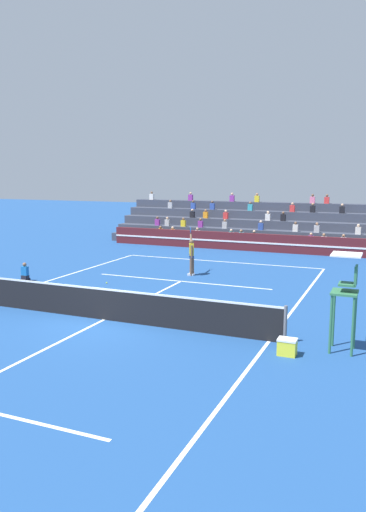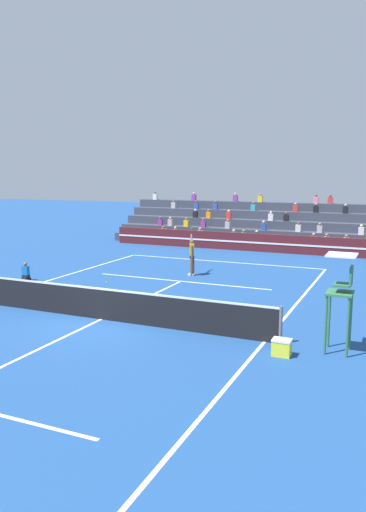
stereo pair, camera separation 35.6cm
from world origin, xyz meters
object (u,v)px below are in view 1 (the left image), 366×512
Objects in this scene: equipment_cooler at (287,347)px; tennis_player at (192,255)px; umpire_chair at (346,289)px; ball_kid_courtside at (25,274)px; tennis_ball at (107,283)px.

tennis_player is at bearing 125.57° from equipment_cooler.
umpire_chair reaches higher than equipment_cooler.
equipment_cooler is (6.27, -8.77, -0.75)m from tennis_player.
equipment_cooler is (-1.34, -0.88, -1.49)m from umpire_chair.
tennis_player is 4.53× the size of equipment_cooler.
tennis_player is at bearing 33.27° from ball_kid_courtside.
umpire_chair is at bearing -24.57° from tennis_ball.
ball_kid_courtside is 12.43× the size of tennis_ball.
tennis_ball is at bearing 15.44° from ball_kid_courtside.
tennis_ball is (-2.73, -3.16, -0.95)m from tennis_player.
ball_kid_courtside is at bearing -164.56° from tennis_ball.
umpire_chair is 10.98m from tennis_player.
ball_kid_courtside is at bearing -146.73° from tennis_player.
tennis_ball is (-10.34, 4.73, -1.68)m from umpire_chair.
tennis_player is 4.28m from tennis_ball.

